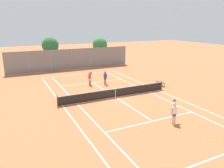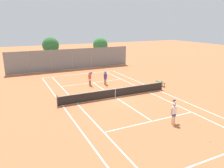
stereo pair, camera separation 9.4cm
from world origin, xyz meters
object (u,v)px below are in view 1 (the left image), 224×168
object	(u,v)px
player_far_left	(90,78)
player_far_right	(105,77)
player_near_side	(174,112)
loose_tennis_ball_3	(75,82)
loose_tennis_ball_0	(140,96)
courtside_bench	(160,82)
loose_tennis_ball_5	(133,102)
tree_behind_right	(100,45)
loose_tennis_ball_1	(201,125)
tree_behind_left	(51,46)
loose_tennis_ball_2	(211,141)
tennis_net	(115,93)

from	to	relation	value
player_far_left	player_far_right	bearing A→B (deg)	-15.42
player_near_side	loose_tennis_ball_3	size ratio (longest dim) A/B	26.88
player_far_left	loose_tennis_ball_0	bearing A→B (deg)	-64.28
player_far_left	loose_tennis_ball_3	xyz separation A→B (m)	(-1.32, 1.97, -0.89)
player_far_right	courtside_bench	world-z (taller)	player_far_right
loose_tennis_ball_5	tree_behind_right	bearing A→B (deg)	75.32
loose_tennis_ball_5	tree_behind_right	world-z (taller)	tree_behind_right
player_near_side	loose_tennis_ball_3	distance (m)	15.25
loose_tennis_ball_1	loose_tennis_ball_5	distance (m)	6.73
player_near_side	tree_behind_right	world-z (taller)	tree_behind_right
player_far_left	tree_behind_left	bearing A→B (deg)	99.50
loose_tennis_ball_0	tree_behind_right	distance (m)	20.42
player_far_right	tree_behind_left	world-z (taller)	tree_behind_left
loose_tennis_ball_1	loose_tennis_ball_3	size ratio (longest dim) A/B	1.00
loose_tennis_ball_2	loose_tennis_ball_5	distance (m)	8.42
tennis_net	loose_tennis_ball_3	bearing A→B (deg)	105.39
player_far_right	tree_behind_right	xyz separation A→B (m)	(5.23, 13.78, 2.50)
tree_behind_right	player_far_left	bearing A→B (deg)	-118.08
tennis_net	loose_tennis_ball_2	world-z (taller)	tennis_net
courtside_bench	tree_behind_left	xyz separation A→B (m)	(-9.79, 16.42, 3.37)
player_far_left	loose_tennis_ball_0	xyz separation A→B (m)	(3.12, -6.48, -0.89)
tennis_net	player_far_right	size ratio (longest dim) A/B	6.76
player_far_right	loose_tennis_ball_5	bearing A→B (deg)	-91.93
loose_tennis_ball_5	tree_behind_left	xyz separation A→B (m)	(-3.69, 20.08, 3.74)
loose_tennis_ball_2	tree_behind_left	xyz separation A→B (m)	(-4.39, 28.47, 3.74)
player_near_side	tennis_net	bearing A→B (deg)	99.07
loose_tennis_ball_2	tree_behind_right	bearing A→B (deg)	80.75
player_near_side	courtside_bench	distance (m)	10.66
loose_tennis_ball_1	courtside_bench	distance (m)	10.96
loose_tennis_ball_1	loose_tennis_ball_0	bearing A→B (deg)	93.00
loose_tennis_ball_3	loose_tennis_ball_5	size ratio (longest dim) A/B	1.00
player_far_right	loose_tennis_ball_2	xyz separation A→B (m)	(0.46, -15.50, -0.89)
loose_tennis_ball_0	tree_behind_right	world-z (taller)	tree_behind_right
loose_tennis_ball_0	loose_tennis_ball_5	size ratio (longest dim) A/B	1.00
player_far_left	loose_tennis_ball_3	world-z (taller)	player_far_left
tree_behind_right	loose_tennis_ball_0	bearing A→B (deg)	-101.34
loose_tennis_ball_2	loose_tennis_ball_5	bearing A→B (deg)	94.79
player_near_side	tree_behind_right	xyz separation A→B (m)	(5.16, 26.17, 2.50)
courtside_bench	tree_behind_left	size ratio (longest dim) A/B	0.29
loose_tennis_ball_2	loose_tennis_ball_3	xyz separation A→B (m)	(-3.63, 17.98, 0.00)
player_far_right	loose_tennis_ball_3	world-z (taller)	player_far_right
tennis_net	tree_behind_right	size ratio (longest dim) A/B	2.45
tree_behind_right	tennis_net	bearing A→B (deg)	-108.71
player_far_left	tree_behind_right	world-z (taller)	tree_behind_right
loose_tennis_ball_1	tree_behind_right	xyz separation A→B (m)	(3.56, 27.34, 3.39)
loose_tennis_ball_0	tree_behind_left	xyz separation A→B (m)	(-5.21, 18.94, 3.74)
tennis_net	loose_tennis_ball_5	distance (m)	2.37
loose_tennis_ball_0	player_far_left	bearing A→B (deg)	115.72
loose_tennis_ball_3	loose_tennis_ball_5	xyz separation A→B (m)	(2.92, -9.59, 0.00)
player_near_side	tree_behind_right	size ratio (longest dim) A/B	0.36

